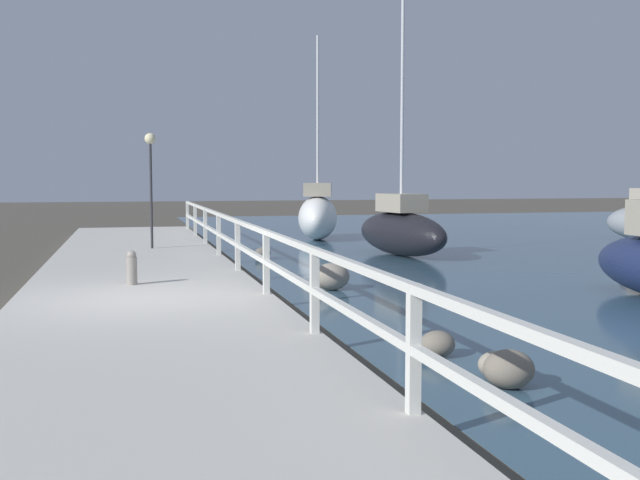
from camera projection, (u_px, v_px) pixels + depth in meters
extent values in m
plane|color=#4C473D|center=(145.00, 313.00, 11.78)|extent=(120.00, 120.00, 0.00)
cube|color=beige|center=(145.00, 306.00, 11.77)|extent=(4.08, 36.00, 0.24)
cube|color=silver|center=(414.00, 349.00, 5.95)|extent=(0.10, 0.10, 1.05)
cube|color=silver|center=(315.00, 290.00, 9.08)|extent=(0.10, 0.10, 1.05)
cube|color=silver|center=(266.00, 262.00, 12.21)|extent=(0.10, 0.10, 1.05)
cube|color=silver|center=(238.00, 245.00, 15.33)|extent=(0.10, 0.10, 1.05)
cube|color=silver|center=(219.00, 234.00, 18.46)|extent=(0.10, 0.10, 1.05)
cube|color=silver|center=(205.00, 226.00, 21.58)|extent=(0.10, 0.10, 1.05)
cube|color=silver|center=(195.00, 220.00, 24.71)|extent=(0.10, 0.10, 1.05)
cube|color=silver|center=(187.00, 215.00, 27.84)|extent=(0.10, 0.10, 1.05)
cube|color=silver|center=(266.00, 232.00, 12.17)|extent=(0.09, 32.50, 0.08)
cube|color=silver|center=(266.00, 262.00, 12.21)|extent=(0.09, 32.50, 0.08)
ellipsoid|color=slate|center=(509.00, 369.00, 7.56)|extent=(0.53, 0.47, 0.40)
ellipsoid|color=slate|center=(437.00, 344.00, 8.87)|extent=(0.43, 0.38, 0.32)
ellipsoid|color=gray|center=(332.00, 276.00, 14.25)|extent=(0.69, 0.62, 0.52)
ellipsoid|color=gray|center=(496.00, 365.00, 7.95)|extent=(0.38, 0.35, 0.29)
ellipsoid|color=#666056|center=(263.00, 253.00, 19.78)|extent=(0.42, 0.38, 0.31)
cylinder|color=gray|center=(132.00, 271.00, 13.30)|extent=(0.19, 0.19, 0.49)
sphere|color=gray|center=(131.00, 255.00, 13.27)|extent=(0.17, 0.17, 0.17)
cylinder|color=#2D2D33|center=(151.00, 197.00, 20.16)|extent=(0.07, 0.07, 2.81)
sphere|color=beige|center=(150.00, 139.00, 20.03)|extent=(0.30, 0.30, 0.30)
ellipsoid|color=black|center=(401.00, 234.00, 20.64)|extent=(1.84, 4.45, 1.20)
cube|color=#9E937F|center=(401.00, 203.00, 20.57)|extent=(1.06, 1.55, 0.50)
cylinder|color=silver|center=(402.00, 93.00, 20.33)|extent=(0.09, 0.09, 6.47)
ellipsoid|color=white|center=(318.00, 218.00, 26.10)|extent=(2.29, 3.84, 1.51)
cube|color=#9E937F|center=(318.00, 190.00, 26.02)|extent=(1.28, 1.56, 0.46)
cylinder|color=silver|center=(318.00, 116.00, 25.81)|extent=(0.09, 0.09, 5.50)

